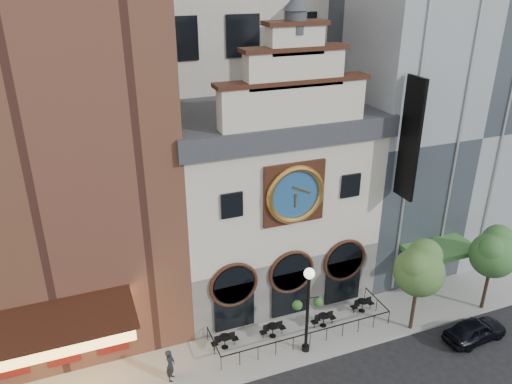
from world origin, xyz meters
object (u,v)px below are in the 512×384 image
object	(u,v)px
bistro_0	(225,341)
car_right	(475,330)
bistro_1	(273,330)
bistro_2	(323,320)
bistro_3	(362,305)
pedestrian	(170,365)
lamppost	(308,301)
tree_right	(494,251)
tree_left	(420,268)

from	to	relation	value
bistro_0	car_right	distance (m)	14.52
bistro_0	bistro_1	bearing A→B (deg)	-1.94
bistro_2	bistro_3	world-z (taller)	same
bistro_0	pedestrian	size ratio (longest dim) A/B	0.84
lamppost	tree_right	world-z (taller)	tree_right
bistro_1	tree_left	world-z (taller)	tree_left
tree_left	bistro_2	bearing A→B (deg)	157.47
bistro_1	bistro_2	world-z (taller)	same
bistro_1	bistro_0	bearing A→B (deg)	178.06
bistro_3	tree_right	xyz separation A→B (m)	(7.36, -2.39, 3.62)
lamppost	bistro_0	bearing A→B (deg)	164.34
bistro_1	bistro_3	size ratio (longest dim) A/B	1.00
bistro_2	tree_left	distance (m)	6.44
bistro_1	car_right	size ratio (longest dim) A/B	0.40
car_right	lamppost	world-z (taller)	lamppost
pedestrian	tree_right	world-z (taller)	tree_right
bistro_0	car_right	bearing A→B (deg)	-17.81
pedestrian	lamppost	xyz separation A→B (m)	(7.53, -0.59, 2.41)
tree_right	bistro_3	bearing A→B (deg)	161.97
pedestrian	tree_left	size ratio (longest dim) A/B	0.33
bistro_2	pedestrian	distance (m)	9.51
tree_left	bistro_0	bearing A→B (deg)	167.82
car_right	tree_left	size ratio (longest dim) A/B	0.69
tree_left	pedestrian	bearing A→B (deg)	175.59
bistro_0	tree_left	xyz separation A→B (m)	(10.95, -2.36, 3.73)
bistro_1	bistro_3	distance (m)	6.15
pedestrian	bistro_2	bearing A→B (deg)	-59.82
bistro_1	lamppost	xyz separation A→B (m)	(1.27, -1.75, 2.88)
bistro_1	bistro_3	world-z (taller)	same
bistro_1	tree_left	distance (m)	9.15
bistro_3	tree_right	bearing A→B (deg)	-18.03
bistro_1	bistro_2	distance (m)	3.21
bistro_0	bistro_3	distance (m)	9.05
bistro_3	tree_right	distance (m)	8.54
bistro_2	car_right	bearing A→B (deg)	-27.88
bistro_3	tree_left	distance (m)	4.82
bistro_2	car_right	xyz separation A→B (m)	(7.73, -4.09, 0.05)
bistro_2	pedestrian	bearing A→B (deg)	-174.51
bistro_1	bistro_2	xyz separation A→B (m)	(3.20, -0.25, 0.00)
bistro_2	lamppost	bearing A→B (deg)	-142.16
pedestrian	lamppost	world-z (taller)	lamppost
car_right	tree_right	bearing A→B (deg)	-55.30
pedestrian	tree_right	size ratio (longest dim) A/B	0.34
bistro_0	car_right	world-z (taller)	car_right
bistro_2	car_right	size ratio (longest dim) A/B	0.40
bistro_3	bistro_0	bearing A→B (deg)	-179.81
bistro_2	pedestrian	size ratio (longest dim) A/B	0.84
tree_right	bistro_1	bearing A→B (deg)	170.48
bistro_3	tree_left	size ratio (longest dim) A/B	0.28
lamppost	bistro_1	bearing A→B (deg)	134.20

